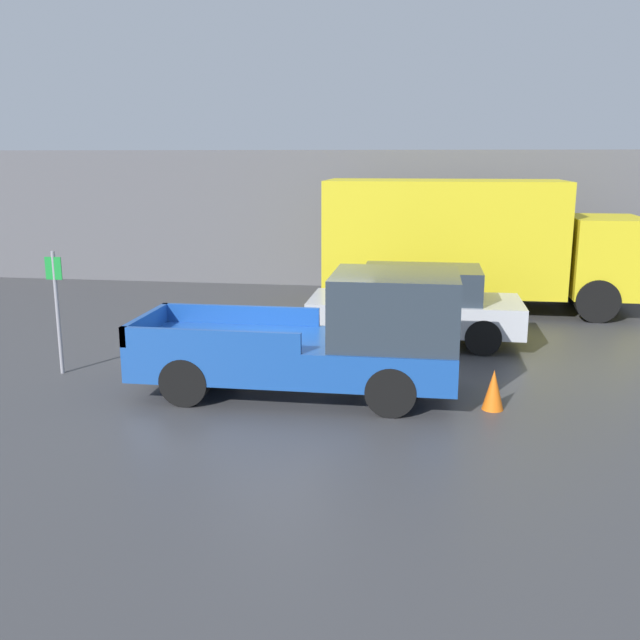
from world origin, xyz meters
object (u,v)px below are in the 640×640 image
car (417,304)px  traffic_cone (493,390)px  pickup_truck (330,338)px  delivery_truck (468,240)px  parking_sign (57,305)px

car → traffic_cone: 4.23m
pickup_truck → delivery_truck: delivery_truck is taller
pickup_truck → delivery_truck: (2.56, 7.29, 0.82)m
pickup_truck → traffic_cone: pickup_truck is taller
car → delivery_truck: size_ratio=0.57×
car → parking_sign: 7.10m
pickup_truck → car: (1.35, 3.68, -0.14)m
parking_sign → traffic_cone: 7.66m
car → pickup_truck: bearing=-110.2°
delivery_truck → pickup_truck: bearing=-109.3°
car → traffic_cone: bearing=-72.6°
pickup_truck → car: bearing=69.8°
car → traffic_cone: size_ratio=6.86×
parking_sign → pickup_truck: bearing=-5.3°
delivery_truck → parking_sign: bearing=-137.7°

